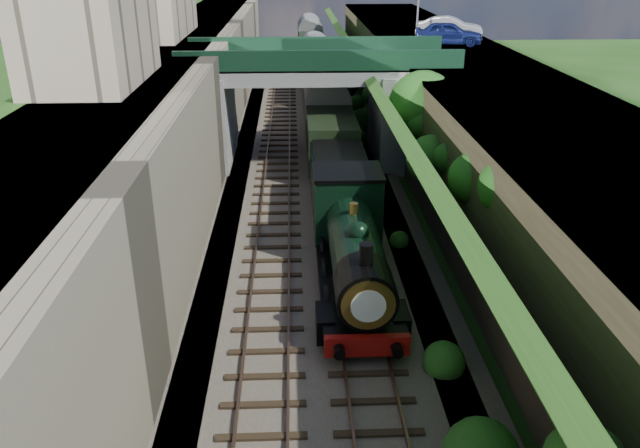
% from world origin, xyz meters
% --- Properties ---
extents(ground, '(160.00, 160.00, 0.00)m').
position_xyz_m(ground, '(0.00, 0.00, 0.00)').
color(ground, '#1E4714').
rests_on(ground, ground).
extents(trackbed, '(10.00, 90.00, 0.20)m').
position_xyz_m(trackbed, '(0.00, 20.00, 0.10)').
color(trackbed, '#473F38').
rests_on(trackbed, ground).
extents(retaining_wall, '(1.00, 90.00, 7.00)m').
position_xyz_m(retaining_wall, '(-5.50, 20.00, 3.50)').
color(retaining_wall, '#756B56').
rests_on(retaining_wall, ground).
extents(street_plateau_left, '(6.00, 90.00, 7.00)m').
position_xyz_m(street_plateau_left, '(-9.00, 20.00, 3.50)').
color(street_plateau_left, '#262628').
rests_on(street_plateau_left, ground).
extents(street_plateau_right, '(8.00, 90.00, 6.25)m').
position_xyz_m(street_plateau_right, '(9.50, 20.00, 3.12)').
color(street_plateau_right, '#262628').
rests_on(street_plateau_right, ground).
extents(embankment_slope, '(4.75, 90.00, 6.53)m').
position_xyz_m(embankment_slope, '(5.04, 18.67, 2.83)').
color(embankment_slope, '#1E4714').
rests_on(embankment_slope, ground).
extents(track_left, '(2.50, 90.00, 0.20)m').
position_xyz_m(track_left, '(-2.00, 20.00, 0.25)').
color(track_left, black).
rests_on(track_left, trackbed).
extents(track_right, '(2.50, 90.00, 0.20)m').
position_xyz_m(track_right, '(1.20, 20.00, 0.25)').
color(track_right, black).
rests_on(track_right, trackbed).
extents(road_bridge, '(16.00, 6.40, 7.25)m').
position_xyz_m(road_bridge, '(0.94, 24.00, 4.08)').
color(road_bridge, gray).
rests_on(road_bridge, ground).
extents(building_near, '(4.00, 8.00, 4.00)m').
position_xyz_m(building_near, '(-9.50, 14.00, 9.00)').
color(building_near, gray).
rests_on(building_near, street_plateau_left).
extents(tree, '(3.60, 3.80, 6.60)m').
position_xyz_m(tree, '(5.91, 18.66, 4.65)').
color(tree, black).
rests_on(tree, ground).
extents(car_blue, '(4.89, 2.86, 1.56)m').
position_xyz_m(car_blue, '(9.71, 30.06, 7.03)').
color(car_blue, navy).
rests_on(car_blue, street_plateau_right).
extents(car_silver, '(5.05, 2.99, 1.57)m').
position_xyz_m(car_silver, '(10.51, 33.25, 7.04)').
color(car_silver, '#A9A8AD').
rests_on(car_silver, street_plateau_right).
extents(locomotive, '(3.10, 10.22, 3.83)m').
position_xyz_m(locomotive, '(1.20, 7.44, 1.89)').
color(locomotive, black).
rests_on(locomotive, trackbed).
extents(tender, '(2.70, 6.00, 3.05)m').
position_xyz_m(tender, '(1.20, 14.80, 1.62)').
color(tender, black).
rests_on(tender, trackbed).
extents(coach_front, '(2.90, 18.00, 3.70)m').
position_xyz_m(coach_front, '(1.20, 27.40, 2.05)').
color(coach_front, black).
rests_on(coach_front, trackbed).
extents(coach_middle, '(2.90, 18.00, 3.70)m').
position_xyz_m(coach_middle, '(1.20, 46.20, 2.05)').
color(coach_middle, black).
rests_on(coach_middle, trackbed).
extents(coach_rear, '(2.90, 18.00, 3.70)m').
position_xyz_m(coach_rear, '(1.20, 65.00, 2.05)').
color(coach_rear, black).
rests_on(coach_rear, trackbed).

